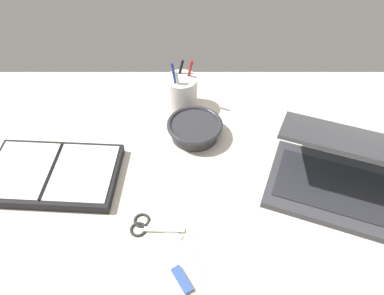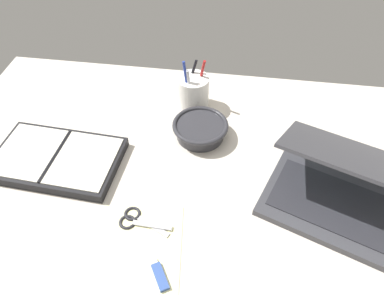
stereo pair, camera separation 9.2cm
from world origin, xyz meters
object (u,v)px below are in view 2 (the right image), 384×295
(planner, at_px, (57,159))
(scissors, at_px, (135,220))
(pen_cup, at_px, (193,92))
(bowl, at_px, (201,129))
(laptop, at_px, (337,187))

(planner, bearing_deg, scissors, -27.25)
(scissors, bearing_deg, planner, 163.11)
(scissors, bearing_deg, pen_cup, 93.95)
(planner, bearing_deg, bowl, 26.35)
(bowl, xyz_separation_m, pen_cup, (-0.04, 0.13, 0.02))
(bowl, distance_m, pen_cup, 0.14)
(laptop, bearing_deg, bowl, 173.96)
(laptop, distance_m, planner, 0.70)
(bowl, relative_size, pen_cup, 0.95)
(laptop, xyz_separation_m, pen_cup, (-0.38, 0.30, 0.00))
(laptop, height_order, planner, laptop)
(pen_cup, height_order, scissors, pen_cup)
(bowl, bearing_deg, planner, -157.02)
(pen_cup, xyz_separation_m, scissors, (-0.07, -0.43, -0.05))
(bowl, height_order, planner, bowl)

